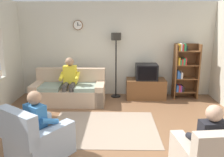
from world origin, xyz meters
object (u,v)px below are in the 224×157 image
(tv_stand, at_px, (146,89))
(bookshelf, at_px, (184,70))
(person_in_right_armchair, at_px, (208,138))
(armchair_near_window, at_px, (38,140))
(couch, at_px, (69,91))
(person_in_left_armchair, at_px, (41,120))
(person_on_couch, at_px, (69,79))
(tv, at_px, (146,72))
(floor_lamp, at_px, (116,47))

(tv_stand, distance_m, bookshelf, 1.20)
(tv_stand, xyz_separation_m, person_in_right_armchair, (0.42, -3.49, 0.33))
(bookshelf, relative_size, armchair_near_window, 1.33)
(couch, bearing_deg, person_in_left_armchair, -88.78)
(couch, relative_size, person_on_couch, 1.53)
(tv, bearing_deg, person_in_right_armchair, -83.16)
(bookshelf, bearing_deg, tv_stand, -176.19)
(armchair_near_window, xyz_separation_m, person_in_left_armchair, (0.05, 0.07, 0.32))
(tv_stand, height_order, floor_lamp, floor_lamp)
(armchair_near_window, bearing_deg, bookshelf, 44.18)
(couch, relative_size, tv_stand, 1.73)
(couch, height_order, person_in_right_armchair, person_in_right_armchair)
(tv, height_order, armchair_near_window, tv)
(couch, height_order, tv_stand, couch)
(couch, distance_m, tv_stand, 2.16)
(floor_lamp, relative_size, person_on_couch, 1.49)
(armchair_near_window, relative_size, person_in_left_armchair, 1.05)
(tv_stand, xyz_separation_m, floor_lamp, (-0.86, 0.10, 1.17))
(tv_stand, distance_m, armchair_near_window, 3.69)
(tv_stand, height_order, person_on_couch, person_on_couch)
(tv_stand, relative_size, bookshelf, 0.70)
(tv_stand, bearing_deg, couch, -168.41)
(bookshelf, xyz_separation_m, floor_lamp, (-1.93, 0.03, 0.63))
(tv_stand, bearing_deg, bookshelf, 3.81)
(bookshelf, bearing_deg, couch, -171.00)
(couch, xyz_separation_m, tv_stand, (2.11, 0.43, -0.03))
(floor_lamp, bearing_deg, armchair_near_window, -111.84)
(couch, height_order, tv, tv)
(bookshelf, relative_size, person_in_right_armchair, 1.40)
(tv_stand, relative_size, floor_lamp, 0.59)
(tv_stand, xyz_separation_m, armchair_near_window, (-2.11, -3.02, 0.01))
(couch, relative_size, person_in_right_armchair, 1.70)
(tv_stand, relative_size, armchair_near_window, 0.93)
(armchair_near_window, height_order, person_on_couch, person_on_couch)
(tv_stand, height_order, person_in_left_armchair, person_in_left_armchair)
(floor_lamp, distance_m, armchair_near_window, 3.56)
(bookshelf, height_order, armchair_near_window, bookshelf)
(couch, relative_size, floor_lamp, 1.03)
(couch, xyz_separation_m, armchair_near_window, (0.00, -2.59, -0.02))
(person_on_couch, distance_m, person_in_left_armchair, 2.41)
(bookshelf, bearing_deg, floor_lamp, 179.18)
(couch, bearing_deg, person_in_right_armchair, -50.45)
(bookshelf, bearing_deg, tv, -174.90)
(armchair_near_window, bearing_deg, person_on_couch, 89.13)
(floor_lamp, distance_m, person_on_couch, 1.57)
(person_in_left_armchair, relative_size, person_in_right_armchair, 1.00)
(person_in_left_armchair, bearing_deg, tv, 54.85)
(tv, distance_m, armchair_near_window, 3.70)
(person_on_couch, bearing_deg, floor_lamp, 27.90)
(couch, distance_m, armchair_near_window, 2.59)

